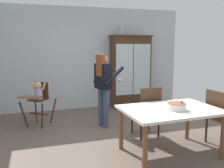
# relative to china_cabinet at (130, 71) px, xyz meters

# --- Properties ---
(ground_plane) EXTENTS (6.24, 6.24, 0.00)m
(ground_plane) POSITION_rel_china_cabinet_xyz_m (-1.16, -2.37, -0.99)
(ground_plane) COLOR #66564C
(wall_back) EXTENTS (5.32, 0.06, 2.70)m
(wall_back) POSITION_rel_china_cabinet_xyz_m (-1.16, 0.26, 0.36)
(wall_back) COLOR silver
(wall_back) RESTS_ON ground_plane
(china_cabinet) EXTENTS (1.12, 0.48, 1.98)m
(china_cabinet) POSITION_rel_china_cabinet_xyz_m (0.00, 0.00, 0.00)
(china_cabinet) COLOR #422819
(china_cabinet) RESTS_ON ground_plane
(ceramic_vase) EXTENTS (0.13, 0.13, 0.27)m
(ceramic_vase) POSITION_rel_china_cabinet_xyz_m (-0.25, 0.00, 1.10)
(ceramic_vase) COLOR #B2B7B2
(ceramic_vase) RESTS_ON china_cabinet
(high_chair_with_toddler) EXTENTS (0.80, 0.85, 0.95)m
(high_chair_with_toddler) POSITION_rel_china_cabinet_xyz_m (-2.47, -0.92, -0.34)
(high_chair_with_toddler) COLOR #422819
(high_chair_with_toddler) RESTS_ON ground_plane
(adult_person) EXTENTS (0.63, 0.62, 1.53)m
(adult_person) POSITION_rel_china_cabinet_xyz_m (-1.17, -1.42, -0.03)
(adult_person) COLOR #3D4C6B
(adult_person) RESTS_ON ground_plane
(dining_table) EXTENTS (1.53, 1.09, 0.74)m
(dining_table) POSITION_rel_china_cabinet_xyz_m (-0.53, -3.00, -0.34)
(dining_table) COLOR silver
(dining_table) RESTS_ON ground_plane
(birthday_cake) EXTENTS (0.28, 0.28, 0.19)m
(birthday_cake) POSITION_rel_china_cabinet_xyz_m (-0.48, -3.09, -0.20)
(birthday_cake) COLOR white
(birthday_cake) RESTS_ON dining_table
(dining_chair_far_side) EXTENTS (0.47, 0.47, 0.96)m
(dining_chair_far_side) POSITION_rel_china_cabinet_xyz_m (-0.55, -2.26, -0.44)
(dining_chair_far_side) COLOR #422819
(dining_chair_far_side) RESTS_ON ground_plane
(dining_chair_right_end) EXTENTS (0.47, 0.47, 0.96)m
(dining_chair_right_end) POSITION_rel_china_cabinet_xyz_m (0.44, -2.97, -0.44)
(dining_chair_right_end) COLOR #422819
(dining_chair_right_end) RESTS_ON ground_plane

